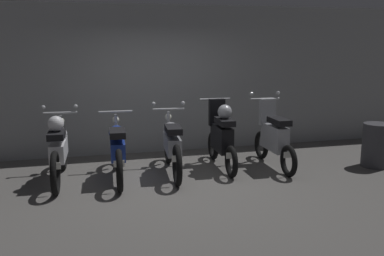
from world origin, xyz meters
TOP-DOWN VIEW (x-y plane):
  - ground_plane at (0.00, 0.00)m, footprint 80.00×80.00m
  - back_wall at (0.00, 2.30)m, footprint 16.00×0.30m
  - motorbike_slot_0 at (-1.81, 0.69)m, footprint 0.59×1.95m
  - motorbike_slot_1 at (-0.91, 0.59)m, footprint 0.56×1.95m
  - motorbike_slot_2 at (0.00, 0.64)m, footprint 0.59×1.95m
  - motorbike_slot_3 at (0.91, 0.76)m, footprint 0.56×1.68m
  - motorbike_slot_4 at (1.81, 0.58)m, footprint 0.59×1.68m
  - trash_bin at (3.59, 0.13)m, footprint 0.50×0.50m

SIDE VIEW (x-z plane):
  - ground_plane at x=0.00m, z-range 0.00..0.00m
  - trash_bin at x=3.59m, z-range 0.00..0.77m
  - motorbike_slot_1 at x=-0.91m, z-range -0.03..1.01m
  - motorbike_slot_2 at x=0.00m, z-range -0.08..1.07m
  - motorbike_slot_4 at x=1.81m, z-range -0.12..1.17m
  - motorbike_slot_0 at x=-1.81m, z-range -0.05..1.10m
  - motorbike_slot_3 at x=0.91m, z-range -0.02..1.15m
  - back_wall at x=0.00m, z-range 0.00..2.89m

